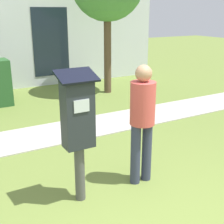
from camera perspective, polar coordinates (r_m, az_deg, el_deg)
name	(u,v)px	position (r m, az deg, el deg)	size (l,w,h in m)	color
sidewalk	(53,134)	(5.95, -10.76, -3.90)	(12.00, 1.10, 0.02)	#B7B2A8
building_facade	(1,33)	(9.49, -19.71, 13.38)	(10.00, 0.26, 3.20)	silver
parking_meter	(78,121)	(3.54, -6.25, -1.57)	(0.44, 0.31, 1.59)	#4C4C4C
person_standing	(142,116)	(3.97, 5.57, -0.70)	(0.32, 0.32, 1.58)	#333851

